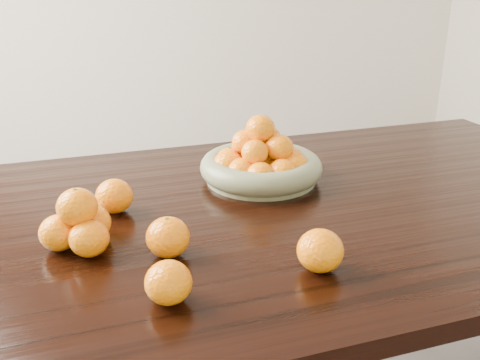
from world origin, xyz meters
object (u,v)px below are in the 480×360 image
object	(u,v)px
dining_table	(251,243)
fruit_bowl	(261,163)
orange_pyramid	(79,225)
loose_orange_0	(168,237)

from	to	relation	value
dining_table	fruit_bowl	bearing A→B (deg)	62.23
orange_pyramid	loose_orange_0	world-z (taller)	orange_pyramid
orange_pyramid	fruit_bowl	bearing A→B (deg)	26.34
dining_table	loose_orange_0	world-z (taller)	loose_orange_0
orange_pyramid	loose_orange_0	size ratio (longest dim) A/B	1.72
dining_table	orange_pyramid	xyz separation A→B (m)	(-0.38, -0.07, 0.14)
fruit_bowl	dining_table	bearing A→B (deg)	-117.77
fruit_bowl	orange_pyramid	xyz separation A→B (m)	(-0.46, -0.23, 0.00)
fruit_bowl	loose_orange_0	world-z (taller)	fruit_bowl
loose_orange_0	orange_pyramid	bearing A→B (deg)	151.30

